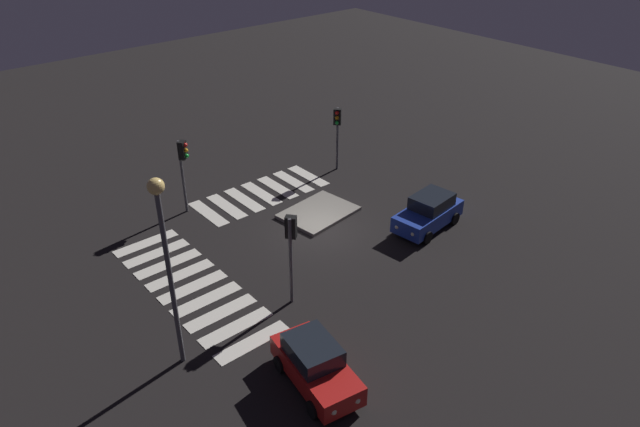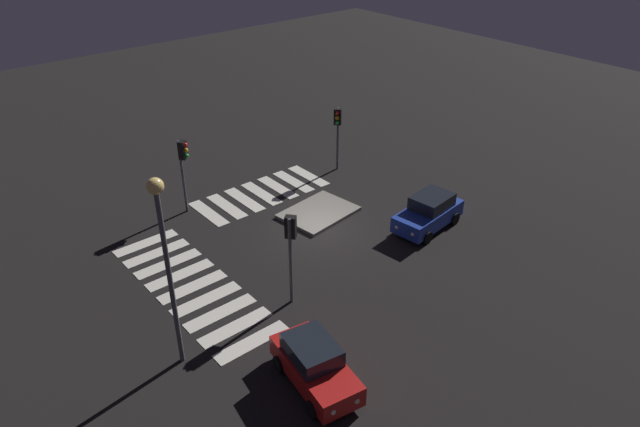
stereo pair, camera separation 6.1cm
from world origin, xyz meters
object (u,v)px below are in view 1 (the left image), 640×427
car_red (315,365)px  traffic_light_east (183,159)px  traffic_island (318,212)px  street_lamp (165,244)px  traffic_light_north (291,238)px  car_blue (429,212)px  traffic_light_south (337,124)px

car_red → traffic_light_east: size_ratio=1.01×
traffic_island → traffic_light_east: 7.56m
street_lamp → traffic_light_north: bearing=-177.8°
car_red → traffic_light_north: size_ratio=1.01×
traffic_island → car_blue: bearing=126.6°
traffic_light_south → traffic_light_north: size_ratio=0.96×
car_blue → traffic_island: bearing=-60.2°
car_red → street_lamp: size_ratio=0.54×
traffic_island → street_lamp: (10.86, 5.04, 5.11)m
traffic_island → traffic_light_south: 6.20m
traffic_light_north → street_lamp: size_ratio=0.54×
traffic_island → traffic_light_east: traffic_light_east is taller
traffic_island → traffic_light_north: traffic_light_north is taller
traffic_light_south → traffic_light_north: 12.80m
traffic_light_south → street_lamp: street_lamp is taller
car_red → street_lamp: bearing=-133.0°
traffic_island → traffic_light_north: bearing=41.3°
street_lamp → traffic_island: bearing=-155.1°
car_blue → traffic_light_north: bearing=-5.4°
car_red → traffic_light_south: traffic_light_south is taller
traffic_island → traffic_light_north: (5.50, 4.84, 3.01)m
car_blue → traffic_light_south: traffic_light_south is taller
traffic_light_east → car_blue: bearing=8.3°
traffic_island → car_blue: (-3.43, 4.62, 0.78)m
car_blue → street_lamp: (14.29, 0.42, 4.33)m
traffic_island → traffic_light_south: size_ratio=1.04×
traffic_island → street_lamp: size_ratio=0.54×
traffic_island → street_lamp: street_lamp is taller
traffic_light_south → street_lamp: size_ratio=0.52×
traffic_island → traffic_light_south: bearing=-141.7°
traffic_island → car_blue: car_blue is taller
traffic_light_north → traffic_island: bearing=3.3°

